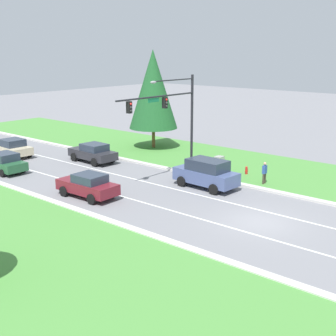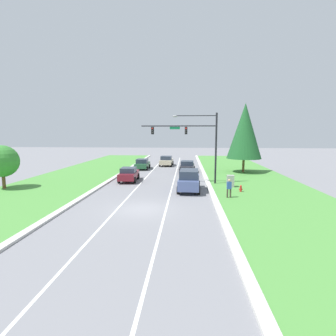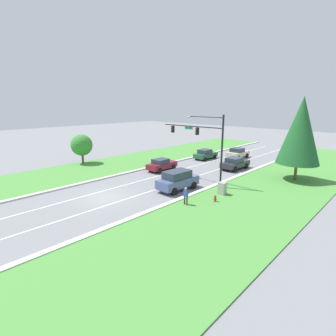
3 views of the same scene
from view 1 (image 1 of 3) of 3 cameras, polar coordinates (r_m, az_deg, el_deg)
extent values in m
plane|color=slate|center=(27.37, 11.17, -6.50)|extent=(160.00, 160.00, 0.00)
cube|color=beige|center=(32.14, 16.21, -3.51)|extent=(0.50, 90.00, 0.15)
cube|color=beige|center=(22.93, 4.01, -10.26)|extent=(0.50, 90.00, 0.15)
cube|color=#4C8E3D|center=(36.83, 19.65, -1.58)|extent=(10.00, 90.00, 0.08)
cube|color=#4C8E3D|center=(19.44, -5.65, -15.22)|extent=(10.00, 90.00, 0.08)
cube|color=white|center=(25.91, 9.17, -7.61)|extent=(0.14, 81.00, 0.01)
cube|color=white|center=(28.86, 12.96, -5.48)|extent=(0.14, 81.00, 0.01)
cylinder|color=black|center=(36.97, 2.92, 5.35)|extent=(0.20, 0.20, 7.69)
cylinder|color=black|center=(33.59, -1.31, 8.69)|extent=(8.07, 0.12, 0.12)
cube|color=#147042|center=(33.31, -1.78, 8.26)|extent=(1.10, 0.04, 0.28)
cylinder|color=black|center=(34.87, 0.71, 10.68)|extent=(4.44, 0.09, 0.09)
ellipsoid|color=gray|center=(33.20, -1.79, 10.40)|extent=(0.56, 0.28, 0.20)
cube|color=black|center=(34.24, -0.39, 7.96)|extent=(0.28, 0.32, 0.80)
sphere|color=red|center=(34.10, -0.18, 8.33)|extent=(0.16, 0.16, 0.16)
sphere|color=#2D2D2D|center=(34.13, -0.18, 7.94)|extent=(0.16, 0.16, 0.16)
sphere|color=#2D2D2D|center=(34.16, -0.18, 7.56)|extent=(0.16, 0.16, 0.16)
cube|color=black|center=(31.61, -4.76, 7.38)|extent=(0.28, 0.32, 0.80)
sphere|color=red|center=(31.47, -4.55, 7.78)|extent=(0.16, 0.16, 0.16)
sphere|color=#2D2D2D|center=(31.49, -4.54, 7.36)|extent=(0.16, 0.16, 0.16)
sphere|color=#2D2D2D|center=(31.52, -4.53, 6.94)|extent=(0.16, 0.16, 0.16)
cube|color=#475684|center=(33.25, 4.64, -1.02)|extent=(2.11, 4.76, 0.91)
cube|color=#283342|center=(32.97, 4.82, 0.36)|extent=(1.84, 2.88, 0.77)
cylinder|color=black|center=(34.95, 3.73, -1.01)|extent=(0.27, 0.76, 0.75)
cylinder|color=black|center=(33.57, 1.68, -1.63)|extent=(0.27, 0.76, 0.75)
cylinder|color=black|center=(33.26, 7.59, -1.91)|extent=(0.27, 0.76, 0.75)
cylinder|color=black|center=(31.81, 5.60, -2.61)|extent=(0.27, 0.76, 0.75)
cube|color=maroon|center=(31.52, -9.80, -2.28)|extent=(1.97, 4.45, 0.71)
cube|color=#283342|center=(31.16, -9.52, -1.26)|extent=(1.70, 2.04, 0.56)
cylinder|color=black|center=(33.16, -10.20, -2.10)|extent=(0.27, 0.71, 0.70)
cylinder|color=black|center=(32.08, -12.57, -2.79)|extent=(0.27, 0.71, 0.70)
cylinder|color=black|center=(31.24, -6.89, -3.00)|extent=(0.27, 0.71, 0.70)
cylinder|color=black|center=(30.09, -9.29, -3.77)|extent=(0.27, 0.71, 0.70)
cube|color=beige|center=(45.01, -18.52, 2.17)|extent=(2.11, 4.31, 0.70)
cube|color=#283342|center=(44.66, -18.43, 2.96)|extent=(1.83, 1.97, 0.64)
cylinder|color=black|center=(46.66, -18.25, 2.16)|extent=(0.26, 0.71, 0.70)
cylinder|color=black|center=(44.41, -16.58, 1.70)|extent=(0.26, 0.71, 0.70)
cylinder|color=black|center=(43.50, -18.74, 1.28)|extent=(0.26, 0.71, 0.70)
cube|color=#28282D|center=(41.26, -9.17, 1.70)|extent=(2.11, 4.73, 0.69)
cube|color=#283342|center=(40.91, -8.97, 2.52)|extent=(1.81, 2.17, 0.59)
cylinder|color=black|center=(43.01, -9.35, 1.74)|extent=(0.27, 0.74, 0.73)
cylinder|color=black|center=(41.93, -11.38, 1.32)|extent=(0.27, 0.74, 0.73)
cylinder|color=black|center=(40.80, -6.87, 1.14)|extent=(0.27, 0.74, 0.73)
cylinder|color=black|center=(39.66, -8.95, 0.69)|extent=(0.27, 0.74, 0.73)
cube|color=#235633|center=(39.69, -19.44, 0.45)|extent=(1.84, 4.35, 0.67)
cube|color=#283342|center=(39.33, -19.32, 1.30)|extent=(1.65, 1.96, 0.62)
cylinder|color=black|center=(41.34, -19.27, 0.51)|extent=(0.24, 0.61, 0.61)
cylinder|color=black|center=(39.08, -17.27, -0.10)|extent=(0.24, 0.61, 0.61)
cylinder|color=black|center=(38.20, -19.54, -0.60)|extent=(0.24, 0.61, 0.61)
cube|color=#9E9E99|center=(37.65, 6.24, 0.47)|extent=(0.70, 0.60, 1.28)
cylinder|color=#42382D|center=(34.57, 11.54, -1.38)|extent=(0.14, 0.14, 0.84)
cylinder|color=#42382D|center=(34.79, 11.74, -1.28)|extent=(0.14, 0.14, 0.84)
cube|color=#2D4C99|center=(34.49, 11.70, -0.18)|extent=(0.39, 0.24, 0.60)
sphere|color=tan|center=(34.39, 11.74, 0.53)|extent=(0.22, 0.22, 0.22)
cylinder|color=red|center=(37.11, 9.53, -0.43)|extent=(0.20, 0.20, 0.55)
sphere|color=red|center=(37.03, 9.55, 0.07)|extent=(0.18, 0.18, 0.18)
cylinder|color=red|center=(37.00, 9.44, -0.43)|extent=(0.10, 0.09, 0.09)
cylinder|color=red|center=(37.20, 9.63, -0.35)|extent=(0.10, 0.09, 0.09)
cylinder|color=brown|center=(46.49, -1.78, 3.68)|extent=(0.32, 0.32, 2.03)
cone|color=#1E5628|center=(45.85, -1.83, 9.58)|extent=(4.73, 4.73, 7.57)
camera|label=2|loc=(26.71, 53.20, -0.15)|focal=28.00mm
camera|label=3|loc=(43.10, 42.55, 9.54)|focal=28.00mm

